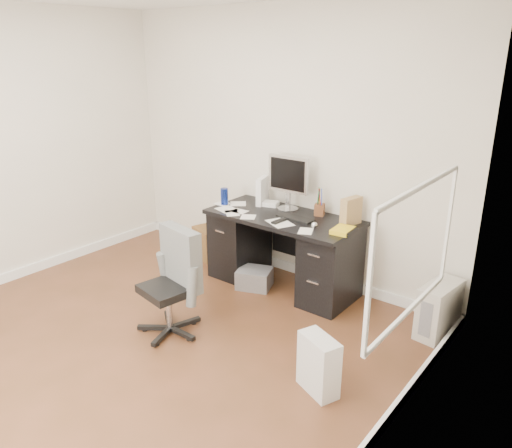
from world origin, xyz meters
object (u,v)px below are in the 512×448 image
at_px(pc_tower, 439,309).
at_px(wicker_basket, 213,242).
at_px(lcd_monitor, 289,183).
at_px(office_chair, 167,284).
at_px(desk, 283,249).
at_px(keyboard, 295,218).

distance_m(pc_tower, wicker_basket, 2.61).
height_order(lcd_monitor, office_chair, lcd_monitor).
relative_size(desk, office_chair, 1.66).
distance_m(desk, keyboard, 0.39).
height_order(lcd_monitor, pc_tower, lcd_monitor).
bearing_deg(wicker_basket, lcd_monitor, 3.07).
bearing_deg(office_chair, desk, 89.44).
relative_size(desk, lcd_monitor, 2.69).
bearing_deg(desk, lcd_monitor, 111.09).
relative_size(lcd_monitor, keyboard, 1.48).
xyz_separation_m(desk, pc_tower, (1.55, 0.07, -0.17)).
relative_size(desk, pc_tower, 3.27).
bearing_deg(pc_tower, keyboard, -169.24).
distance_m(office_chair, pc_tower, 2.27).
distance_m(desk, wicker_basket, 1.09).
distance_m(keyboard, office_chair, 1.38).
bearing_deg(keyboard, wicker_basket, 176.58).
xyz_separation_m(keyboard, wicker_basket, (-1.21, 0.14, -0.58)).
bearing_deg(office_chair, pc_tower, 47.45).
bearing_deg(wicker_basket, keyboard, -6.71).
distance_m(desk, pc_tower, 1.56).
xyz_separation_m(lcd_monitor, keyboard, (0.22, -0.20, -0.27)).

